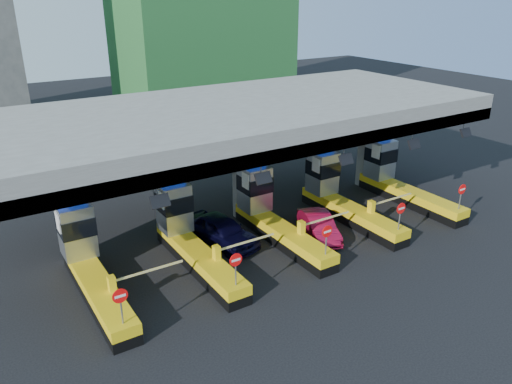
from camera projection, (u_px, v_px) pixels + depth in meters
ground at (272, 236)px, 28.02m from camera, size 120.00×120.00×0.00m
toll_canopy at (244, 119)px, 27.96m from camera, size 28.00×12.09×7.00m
toll_lane_far_left at (87, 260)px, 22.76m from camera, size 4.43×8.00×4.16m
toll_lane_left at (187, 233)px, 25.24m from camera, size 4.43×8.00×4.16m
toll_lane_center at (269, 212)px, 27.72m from camera, size 4.43×8.00×4.16m
toll_lane_right at (338, 193)px, 30.19m from camera, size 4.43×8.00×4.16m
toll_lane_far_right at (396, 178)px, 32.67m from camera, size 4.43×8.00×4.16m
van at (222, 230)px, 26.89m from camera, size 2.92×5.03×1.61m
red_car at (319, 226)px, 27.69m from camera, size 2.67×4.24×1.32m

